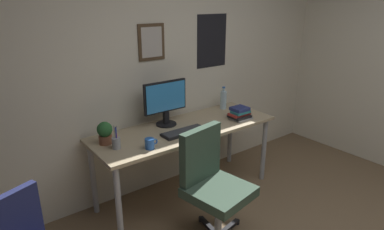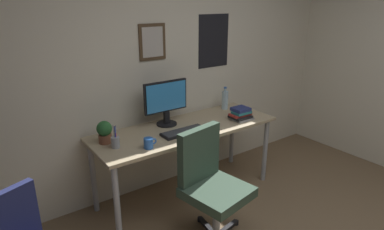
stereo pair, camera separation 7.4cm
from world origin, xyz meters
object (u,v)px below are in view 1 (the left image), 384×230
water_bottle (223,100)px  pen_cup (116,142)px  potted_plant (105,132)px  book_stack_left (240,114)px  coffee_mug_near (150,144)px  office_chair (212,181)px  monitor (165,101)px  keyboard (184,132)px  computer_mouse (211,125)px

water_bottle → pen_cup: water_bottle is taller
water_bottle → potted_plant: (-1.44, -0.10, -0.00)m
book_stack_left → coffee_mug_near: bearing=-176.7°
book_stack_left → potted_plant: bearing=169.4°
office_chair → pen_cup: 0.84m
potted_plant → book_stack_left: size_ratio=0.89×
water_bottle → book_stack_left: size_ratio=1.15×
monitor → keyboard: (0.01, -0.28, -0.23)m
keyboard → computer_mouse: (0.30, -0.02, 0.01)m
office_chair → book_stack_left: (0.79, 0.49, 0.27)m
monitor → potted_plant: (-0.65, -0.07, -0.13)m
water_bottle → pen_cup: 1.43m
keyboard → potted_plant: potted_plant is taller
office_chair → pen_cup: size_ratio=4.75×
potted_plant → book_stack_left: (1.35, -0.25, -0.05)m
monitor → coffee_mug_near: 0.59m
office_chair → coffee_mug_near: 0.59m
keyboard → pen_cup: bearing=174.0°
potted_plant → office_chair: bearing=-53.0°
monitor → computer_mouse: bearing=-44.4°
coffee_mug_near → office_chair: bearing=-54.2°
pen_cup → water_bottle: bearing=10.1°
keyboard → office_chair: bearing=-101.7°
potted_plant → pen_cup: 0.16m
office_chair → water_bottle: water_bottle is taller
pen_cup → book_stack_left: size_ratio=0.91×
monitor → coffee_mug_near: bearing=-136.6°
office_chair → potted_plant: (-0.56, 0.74, 0.32)m
computer_mouse → keyboard: bearing=175.6°
coffee_mug_near → potted_plant: bearing=128.6°
coffee_mug_near → book_stack_left: 1.10m
computer_mouse → water_bottle: size_ratio=0.44×
water_bottle → book_stack_left: water_bottle is taller
office_chair → coffee_mug_near: bearing=125.8°
book_stack_left → pen_cup: bearing=175.5°
keyboard → water_bottle: size_ratio=1.70×
potted_plant → keyboard: bearing=-17.7°
computer_mouse → potted_plant: bearing=166.3°
water_bottle → book_stack_left: (-0.09, -0.36, -0.05)m
keyboard → potted_plant: 0.71m
office_chair → monitor: (0.10, 0.81, 0.45)m
office_chair → computer_mouse: 0.69m
water_bottle → monitor: bearing=-177.4°
pen_cup → office_chair: bearing=-48.4°
monitor → book_stack_left: monitor is taller
book_stack_left → computer_mouse: bearing=177.8°
keyboard → water_bottle: bearing=22.3°
water_bottle → pen_cup: (-1.41, -0.25, -0.05)m
water_bottle → coffee_mug_near: size_ratio=2.19×
monitor → water_bottle: 0.80m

